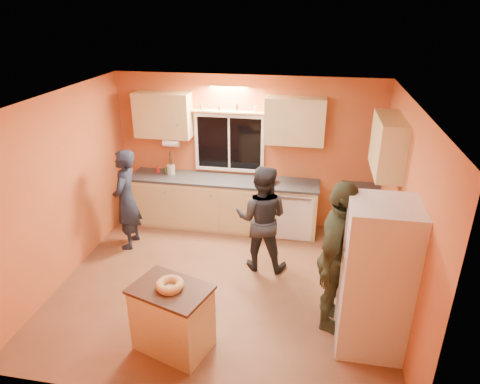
% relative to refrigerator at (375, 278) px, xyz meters
% --- Properties ---
extents(ground, '(4.50, 4.50, 0.00)m').
position_rel_refrigerator_xyz_m(ground, '(-1.89, 0.80, -0.90)').
color(ground, brown).
rests_on(ground, ground).
extents(room_shell, '(4.54, 4.04, 2.61)m').
position_rel_refrigerator_xyz_m(room_shell, '(-1.77, 1.21, 0.72)').
color(room_shell, '#C96A33').
rests_on(room_shell, ground).
extents(back_counter, '(4.23, 0.62, 0.90)m').
position_rel_refrigerator_xyz_m(back_counter, '(-1.88, 2.50, -0.45)').
color(back_counter, tan).
rests_on(back_counter, ground).
extents(right_counter, '(0.62, 1.84, 0.90)m').
position_rel_refrigerator_xyz_m(right_counter, '(0.06, 1.30, -0.45)').
color(right_counter, tan).
rests_on(right_counter, ground).
extents(refrigerator, '(0.72, 0.70, 1.80)m').
position_rel_refrigerator_xyz_m(refrigerator, '(0.00, 0.00, 0.00)').
color(refrigerator, silver).
rests_on(refrigerator, ground).
extents(island, '(0.98, 0.81, 0.82)m').
position_rel_refrigerator_xyz_m(island, '(-2.19, -0.46, -0.49)').
color(island, tan).
rests_on(island, ground).
extents(bundt_pastry, '(0.31, 0.31, 0.09)m').
position_rel_refrigerator_xyz_m(bundt_pastry, '(-2.19, -0.46, -0.04)').
color(bundt_pastry, tan).
rests_on(bundt_pastry, island).
extents(person_left, '(0.43, 0.62, 1.63)m').
position_rel_refrigerator_xyz_m(person_left, '(-3.61, 1.60, -0.09)').
color(person_left, black).
rests_on(person_left, ground).
extents(person_center, '(0.81, 0.64, 1.60)m').
position_rel_refrigerator_xyz_m(person_center, '(-1.43, 1.36, -0.10)').
color(person_center, black).
rests_on(person_center, ground).
extents(person_right, '(0.74, 1.20, 1.90)m').
position_rel_refrigerator_xyz_m(person_right, '(-0.41, 0.25, 0.05)').
color(person_right, '#313A24').
rests_on(person_right, ground).
extents(mixing_bowl, '(0.45, 0.45, 0.08)m').
position_rel_refrigerator_xyz_m(mixing_bowl, '(-1.51, 2.47, 0.04)').
color(mixing_bowl, black).
rests_on(mixing_bowl, back_counter).
extents(utensil_crock, '(0.14, 0.14, 0.17)m').
position_rel_refrigerator_xyz_m(utensil_crock, '(-3.19, 2.56, 0.09)').
color(utensil_crock, beige).
rests_on(utensil_crock, back_counter).
extents(potted_plant, '(0.33, 0.31, 0.30)m').
position_rel_refrigerator_xyz_m(potted_plant, '(-0.02, 1.19, 0.15)').
color(potted_plant, gray).
rests_on(potted_plant, right_counter).
extents(red_box, '(0.17, 0.14, 0.07)m').
position_rel_refrigerator_xyz_m(red_box, '(0.14, 1.82, 0.04)').
color(red_box, '#AA1B1A').
rests_on(red_box, right_counter).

